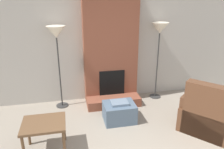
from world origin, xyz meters
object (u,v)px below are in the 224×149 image
at_px(ottoman, 119,112).
at_px(floor_lamp_left, 56,36).
at_px(armchair, 208,115).
at_px(floor_lamp_right, 160,32).
at_px(side_table, 44,127).

relative_size(ottoman, floor_lamp_left, 0.34).
distance_m(armchair, floor_lamp_right, 2.04).
bearing_deg(floor_lamp_left, floor_lamp_right, -0.00).
height_order(armchair, side_table, armchair).
distance_m(ottoman, side_table, 1.54).
xyz_separation_m(side_table, floor_lamp_right, (2.50, 1.52, 1.14)).
bearing_deg(floor_lamp_right, side_table, -148.67).
xyz_separation_m(ottoman, armchair, (1.50, -0.67, 0.12)).
height_order(ottoman, floor_lamp_right, floor_lamp_right).
relative_size(armchair, floor_lamp_right, 0.68).
relative_size(side_table, floor_lamp_left, 0.37).
xyz_separation_m(ottoman, floor_lamp_right, (1.13, 0.88, 1.41)).
height_order(floor_lamp_left, floor_lamp_right, floor_lamp_right).
relative_size(armchair, side_table, 1.86).
bearing_deg(armchair, side_table, 49.53).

